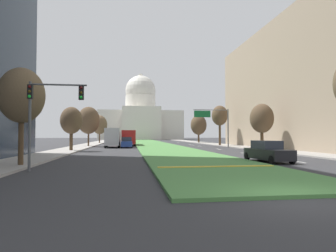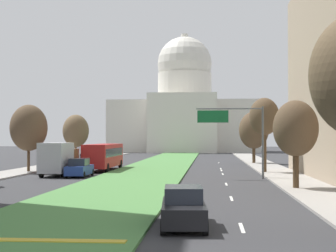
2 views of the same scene
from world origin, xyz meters
name	(u,v)px [view 2 (image 2 of 2)]	position (x,y,z in m)	size (l,w,h in m)	color
ground_plane	(163,164)	(0.00, 63.05, 0.00)	(277.44, 277.44, 0.00)	#333335
grass_median	(158,166)	(0.00, 56.75, 0.07)	(8.09, 113.50, 0.14)	#4C8442
median_curb_nose	(22,240)	(0.00, 8.45, 0.16)	(7.28, 0.50, 0.04)	gold
lane_dashes_right	(224,177)	(7.80, 40.28, 0.00)	(0.16, 57.48, 0.01)	silver
sidewalk_left	(38,168)	(-13.55, 50.44, 0.07)	(4.00, 113.50, 0.15)	#9E9991
sidewalk_right	(273,170)	(13.55, 50.44, 0.07)	(4.00, 113.50, 0.15)	#9E9991
capitol_building	(184,111)	(0.00, 125.35, 10.55)	(37.38, 24.24, 30.64)	silver
overhead_guide_sign	(237,127)	(8.96, 38.09, 4.67)	(6.06, 0.20, 6.50)	#515456
street_tree_right_mid	(296,129)	(12.57, 28.35, 4.32)	(3.19, 3.19, 6.35)	#4C3823
street_tree_left_far	(29,128)	(-12.54, 44.42, 4.71)	(3.91, 3.91, 7.17)	#4C3823
street_tree_right_far	(264,117)	(12.11, 45.26, 5.79)	(3.10, 3.10, 7.81)	#4C3823
street_tree_left_distant	(76,131)	(-12.50, 63.68, 4.61)	(3.71, 3.71, 6.95)	#4C3823
street_tree_right_distant	(254,130)	(12.65, 64.57, 4.70)	(4.15, 4.15, 7.31)	#4C3823
sedan_lead_stopped	(183,208)	(5.39, 12.54, 0.78)	(2.11, 4.80, 1.66)	black
sedan_midblock	(79,168)	(-5.71, 38.98, 0.82)	(1.85, 4.55, 1.76)	navy
sedan_distant	(88,161)	(-8.12, 52.79, 0.82)	(2.08, 4.36, 1.76)	#BCBCC1
box_truck_delivery	(59,159)	(-8.02, 40.07, 1.68)	(2.40, 6.40, 3.20)	brown
city_bus	(104,155)	(-5.40, 48.70, 1.77)	(2.62, 11.00, 2.95)	#B21E1E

